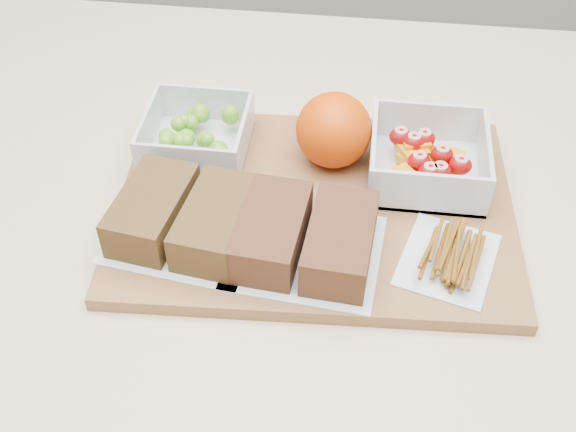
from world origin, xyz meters
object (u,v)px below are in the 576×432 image
object	(u,v)px
orange	(334,130)
sandwich_bag_center	(306,238)
pretzel_bag	(449,253)
fruit_container	(427,161)
grape_container	(197,135)
cutting_board	(315,207)
sandwich_bag_left	(184,217)

from	to	relation	value
orange	sandwich_bag_center	world-z (taller)	orange
pretzel_bag	fruit_container	bearing A→B (deg)	99.70
grape_container	cutting_board	bearing A→B (deg)	-26.45
cutting_board	pretzel_bag	world-z (taller)	pretzel_bag
fruit_container	cutting_board	bearing A→B (deg)	-153.60
grape_container	sandwich_bag_center	size ratio (longest dim) A/B	0.72
sandwich_bag_left	sandwich_bag_center	xyz separation A→B (m)	(0.12, -0.01, 0.00)
fruit_container	sandwich_bag_left	size ratio (longest dim) A/B	0.77
fruit_container	sandwich_bag_center	world-z (taller)	fruit_container
cutting_board	orange	xyz separation A→B (m)	(0.01, 0.07, 0.05)
fruit_container	orange	distance (m)	0.11
grape_container	fruit_container	size ratio (longest dim) A/B	0.91
sandwich_bag_center	pretzel_bag	size ratio (longest dim) A/B	1.28
fruit_container	pretzel_bag	bearing A→B (deg)	-80.30
fruit_container	sandwich_bag_left	bearing A→B (deg)	-153.75
grape_container	pretzel_bag	bearing A→B (deg)	-26.32
grape_container	pretzel_bag	size ratio (longest dim) A/B	0.92
cutting_board	fruit_container	bearing A→B (deg)	23.33
sandwich_bag_left	orange	bearing A→B (deg)	43.87
orange	sandwich_bag_center	xyz separation A→B (m)	(-0.02, -0.15, -0.02)
grape_container	sandwich_bag_left	xyz separation A→B (m)	(0.02, -0.13, 0.00)
cutting_board	sandwich_bag_center	world-z (taller)	sandwich_bag_center
pretzel_bag	sandwich_bag_center	bearing A→B (deg)	-176.85
grape_container	orange	size ratio (longest dim) A/B	1.36
cutting_board	orange	distance (m)	0.09
fruit_container	sandwich_bag_left	xyz separation A→B (m)	(-0.24, -0.12, 0.00)
grape_container	orange	distance (m)	0.16
cutting_board	orange	size ratio (longest dim) A/B	4.99
grape_container	sandwich_bag_left	size ratio (longest dim) A/B	0.70
pretzel_bag	orange	bearing A→B (deg)	132.01
cutting_board	pretzel_bag	bearing A→B (deg)	-29.26
sandwich_bag_center	pretzel_bag	xyz separation A→B (m)	(0.14, 0.01, -0.01)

